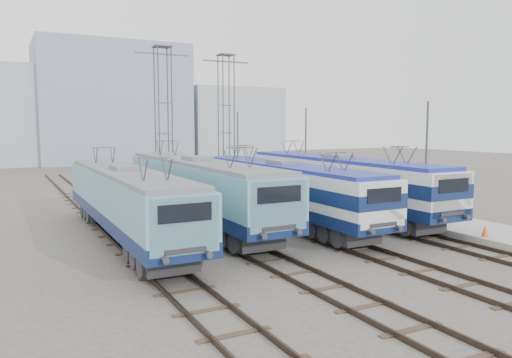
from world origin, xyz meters
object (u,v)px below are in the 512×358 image
object	(u,v)px
locomotive_far_left	(127,198)
mast_mid	(306,154)
locomotive_center_right	(283,186)
catenary_tower_west	(164,114)
mast_rear	(238,148)
locomotive_center_left	(199,186)
catenary_tower_east	(226,115)
safety_cone	(485,231)
mast_front	(426,165)
locomotive_far_right	(339,180)

from	to	relation	value
locomotive_far_left	mast_mid	xyz separation A→B (m)	(15.35, 7.69, 1.34)
locomotive_center_right	catenary_tower_west	world-z (taller)	catenary_tower_west
locomotive_center_right	mast_rear	size ratio (longest dim) A/B	2.45
locomotive_center_left	catenary_tower_west	bearing A→B (deg)	80.69
catenary_tower_east	safety_cone	bearing A→B (deg)	-85.31
locomotive_center_right	catenary_tower_east	xyz separation A→B (m)	(4.25, 17.39, 4.45)
locomotive_center_left	safety_cone	size ratio (longest dim) A/B	31.11
catenary_tower_east	locomotive_far_left	bearing A→B (deg)	-126.83
locomotive_center_right	mast_front	bearing A→B (deg)	-35.99
locomotive_far_left	catenary_tower_west	size ratio (longest dim) A/B	1.44
catenary_tower_east	mast_rear	size ratio (longest dim) A/B	1.71
safety_cone	mast_mid	bearing A→B (deg)	90.09
locomotive_far_left	locomotive_center_right	size ratio (longest dim) A/B	1.01
catenary_tower_east	mast_rear	xyz separation A→B (m)	(2.10, 2.00, -3.14)
safety_cone	locomotive_far_right	bearing A→B (deg)	101.53
locomotive_center_right	mast_front	xyz separation A→B (m)	(6.35, -4.61, 1.30)
catenary_tower_west	mast_rear	bearing A→B (deg)	24.94
locomotive_far_left	mast_mid	distance (m)	17.22
locomotive_far_left	locomotive_far_right	size ratio (longest dim) A/B	0.96
catenary_tower_east	locomotive_far_right	bearing A→B (deg)	-89.14
locomotive_center_left	safety_cone	distance (m)	14.97
locomotive_center_left	safety_cone	bearing A→B (deg)	-43.03
locomotive_center_right	mast_mid	bearing A→B (deg)	49.32
locomotive_far_right	mast_rear	bearing A→B (deg)	84.35
locomotive_center_left	mast_rear	bearing A→B (deg)	58.53
locomotive_center_left	catenary_tower_east	bearing A→B (deg)	60.91
locomotive_center_left	catenary_tower_west	size ratio (longest dim) A/B	1.53
catenary_tower_west	locomotive_center_left	bearing A→B (deg)	-99.31
locomotive_center_right	mast_front	world-z (taller)	mast_front
catenary_tower_east	mast_rear	distance (m)	4.28
safety_cone	catenary_tower_east	bearing A→B (deg)	94.69
locomotive_center_right	safety_cone	xyz separation A→B (m)	(6.37, -8.49, -1.60)
locomotive_far_right	catenary_tower_west	distance (m)	16.74
locomotive_center_right	safety_cone	world-z (taller)	locomotive_center_right
catenary_tower_west	mast_mid	size ratio (longest dim) A/B	1.71
mast_rear	safety_cone	xyz separation A→B (m)	(0.02, -27.88, -2.91)
locomotive_far_right	mast_rear	xyz separation A→B (m)	(1.85, 18.69, 1.20)
locomotive_center_left	locomotive_center_right	distance (m)	4.80
mast_mid	safety_cone	distance (m)	16.14
mast_front	safety_cone	bearing A→B (deg)	-89.64
locomotive_center_left	catenary_tower_east	distance (m)	18.52
catenary_tower_west	safety_cone	size ratio (longest dim) A/B	20.35
locomotive_center_left	mast_mid	world-z (taller)	mast_mid
locomotive_center_left	mast_mid	size ratio (longest dim) A/B	2.62
mast_front	locomotive_center_right	bearing A→B (deg)	144.01
mast_mid	safety_cone	world-z (taller)	mast_mid
catenary_tower_east	mast_mid	xyz separation A→B (m)	(2.10, -10.00, -3.14)
locomotive_far_right	mast_front	bearing A→B (deg)	-70.79
locomotive_far_right	mast_front	world-z (taller)	mast_front
mast_front	mast_rear	bearing A→B (deg)	90.00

